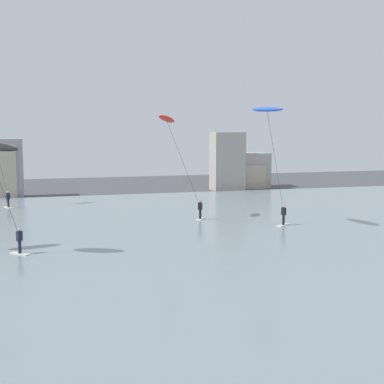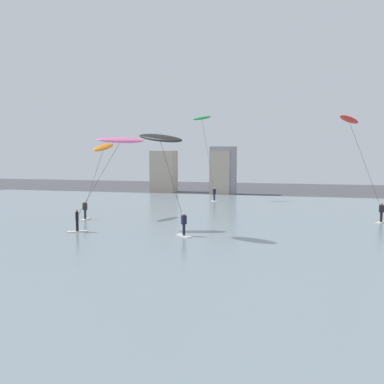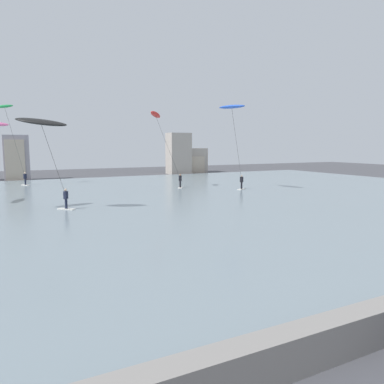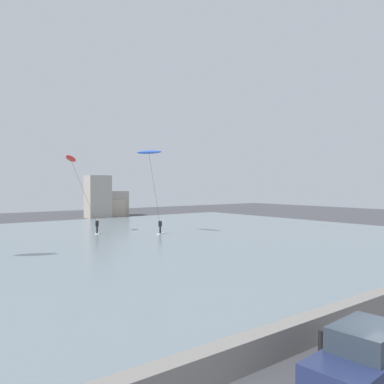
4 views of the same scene
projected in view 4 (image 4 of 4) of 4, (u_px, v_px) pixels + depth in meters
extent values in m
cube|color=gray|center=(292.00, 335.00, 13.63)|extent=(60.00, 0.70, 0.99)
cube|color=gray|center=(44.00, 249.00, 34.67)|extent=(84.00, 52.00, 0.10)
cube|color=#A89E93|center=(98.00, 197.00, 67.84)|extent=(3.95, 2.84, 7.28)
cube|color=#B7A893|center=(110.00, 208.00, 70.34)|extent=(4.87, 2.43, 3.05)
cube|color=#A89E93|center=(113.00, 204.00, 71.74)|extent=(4.57, 3.66, 4.54)
cube|color=navy|center=(364.00, 365.00, 10.95)|extent=(4.23, 2.08, 0.76)
cube|color=#2D3842|center=(368.00, 337.00, 11.07)|extent=(2.22, 1.72, 0.68)
cylinder|color=black|center=(311.00, 384.00, 10.65)|extent=(0.66, 0.27, 0.64)
cylinder|color=black|center=(357.00, 355.00, 12.48)|extent=(0.66, 0.27, 0.64)
cylinder|color=black|center=(321.00, 345.00, 12.81)|extent=(0.18, 0.18, 0.98)
cube|color=silver|center=(97.00, 233.00, 45.08)|extent=(1.09, 1.43, 0.06)
cylinder|color=black|center=(97.00, 230.00, 45.07)|extent=(0.20, 0.20, 0.78)
cube|color=black|center=(97.00, 224.00, 45.06)|extent=(0.40, 0.36, 0.60)
sphere|color=#9E7051|center=(97.00, 220.00, 45.05)|extent=(0.20, 0.20, 0.20)
cylinder|color=#333333|center=(84.00, 192.00, 44.55)|extent=(2.68, 0.98, 7.27)
ellipsoid|color=red|center=(71.00, 159.00, 44.03)|extent=(2.15, 2.34, 0.95)
cube|color=silver|center=(160.00, 234.00, 45.00)|extent=(1.42, 1.11, 0.06)
cylinder|color=black|center=(160.00, 230.00, 44.99)|extent=(0.20, 0.20, 0.78)
cube|color=black|center=(160.00, 224.00, 44.98)|extent=(0.37, 0.40, 0.60)
sphere|color=beige|center=(160.00, 220.00, 44.97)|extent=(0.20, 0.20, 0.20)
cylinder|color=#333333|center=(155.00, 189.00, 44.23)|extent=(1.74, 0.40, 7.93)
ellipsoid|color=blue|center=(149.00, 152.00, 43.48)|extent=(1.93, 3.92, 0.43)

